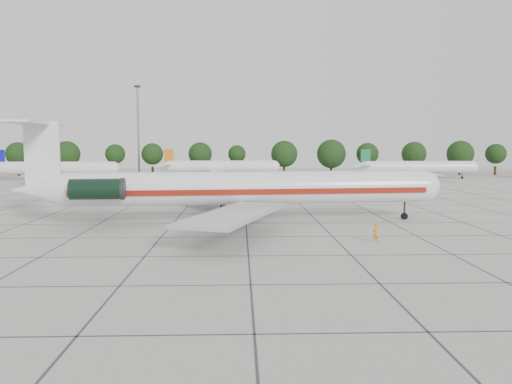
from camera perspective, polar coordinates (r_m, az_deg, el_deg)
ground at (r=54.59m, az=-1.15°, el=-3.61°), size 260.00×260.00×0.00m
apron_joints at (r=69.44m, az=-1.30°, el=-1.66°), size 170.00×170.00×0.02m
main_airliner at (r=54.53m, az=-3.12°, el=0.48°), size 46.86×36.71×10.99m
ground_crew at (r=45.42m, az=13.52°, el=-4.54°), size 0.73×0.68×1.67m
bg_airliner_b at (r=129.84m, az=-21.91°, el=2.54°), size 28.24×27.20×7.40m
bg_airliner_c at (r=128.96m, az=-4.08°, el=2.90°), size 28.24×27.20×7.40m
bg_airliner_d at (r=131.49m, az=18.00°, el=2.70°), size 28.24×27.20×7.40m
tree_line at (r=139.37m, az=-6.39°, el=4.34°), size 249.86×8.44×10.22m
floodlight_mast at (r=148.94m, az=-13.32°, el=7.49°), size 1.60×1.60×25.45m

